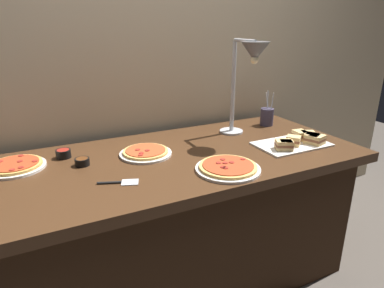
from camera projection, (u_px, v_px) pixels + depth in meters
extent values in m
plane|color=#4C443D|center=(180.00, 278.00, 1.95)|extent=(8.00, 8.00, 0.00)
cube|color=#C6B593|center=(142.00, 57.00, 1.96)|extent=(4.40, 0.04, 2.40)
cube|color=#422816|center=(178.00, 160.00, 1.70)|extent=(1.90, 0.84, 0.05)
cube|color=black|center=(179.00, 225.00, 1.83)|extent=(1.75, 0.74, 0.71)
cylinder|color=#B7BABF|center=(231.00, 131.00, 2.05)|extent=(0.14, 0.14, 0.01)
cylinder|color=#B7BABF|center=(233.00, 87.00, 1.96)|extent=(0.02, 0.02, 0.53)
cylinder|color=#B7BABF|center=(245.00, 41.00, 1.79)|extent=(0.02, 0.19, 0.02)
cone|color=#595B60|center=(255.00, 52.00, 1.73)|extent=(0.15, 0.15, 0.10)
sphere|color=#F9EAB2|center=(254.00, 60.00, 1.74)|extent=(0.04, 0.04, 0.04)
cylinder|color=white|center=(16.00, 167.00, 1.54)|extent=(0.26, 0.26, 0.01)
cylinder|color=gold|center=(15.00, 165.00, 1.54)|extent=(0.23, 0.23, 0.01)
cylinder|color=#AD3D1E|center=(15.00, 163.00, 1.54)|extent=(0.21, 0.21, 0.00)
cylinder|color=maroon|center=(21.00, 156.00, 1.62)|extent=(0.02, 0.02, 0.00)
cylinder|color=maroon|center=(0.00, 161.00, 1.55)|extent=(0.02, 0.02, 0.00)
cylinder|color=maroon|center=(21.00, 167.00, 1.49)|extent=(0.02, 0.02, 0.00)
cylinder|color=maroon|center=(20.00, 161.00, 1.55)|extent=(0.02, 0.02, 0.00)
cylinder|color=maroon|center=(12.00, 170.00, 1.46)|extent=(0.02, 0.02, 0.00)
cylinder|color=maroon|center=(35.00, 161.00, 1.55)|extent=(0.02, 0.02, 0.00)
cylinder|color=white|center=(228.00, 169.00, 1.53)|extent=(0.30, 0.30, 0.01)
cylinder|color=#DBA856|center=(228.00, 167.00, 1.52)|extent=(0.26, 0.26, 0.01)
cylinder|color=#AD3D1E|center=(228.00, 165.00, 1.52)|extent=(0.23, 0.23, 0.00)
cylinder|color=maroon|center=(243.00, 159.00, 1.58)|extent=(0.02, 0.02, 0.00)
cylinder|color=maroon|center=(219.00, 163.00, 1.53)|extent=(0.02, 0.02, 0.00)
cylinder|color=maroon|center=(225.00, 163.00, 1.53)|extent=(0.02, 0.02, 0.00)
cylinder|color=maroon|center=(223.00, 159.00, 1.57)|extent=(0.02, 0.02, 0.00)
cylinder|color=maroon|center=(232.00, 162.00, 1.54)|extent=(0.02, 0.02, 0.00)
cylinder|color=maroon|center=(226.00, 168.00, 1.48)|extent=(0.02, 0.02, 0.00)
cylinder|color=maroon|center=(223.00, 167.00, 1.49)|extent=(0.02, 0.02, 0.00)
cylinder|color=white|center=(146.00, 154.00, 1.70)|extent=(0.26, 0.26, 0.01)
cylinder|color=#DBA856|center=(146.00, 151.00, 1.70)|extent=(0.23, 0.23, 0.01)
cylinder|color=#B74723|center=(146.00, 150.00, 1.70)|extent=(0.20, 0.20, 0.00)
cylinder|color=maroon|center=(141.00, 155.00, 1.62)|extent=(0.02, 0.02, 0.00)
cylinder|color=maroon|center=(141.00, 153.00, 1.65)|extent=(0.02, 0.02, 0.00)
cylinder|color=maroon|center=(138.00, 150.00, 1.69)|extent=(0.02, 0.02, 0.00)
cylinder|color=maroon|center=(147.00, 150.00, 1.68)|extent=(0.02, 0.02, 0.00)
cube|color=white|center=(292.00, 144.00, 1.84)|extent=(0.39, 0.24, 0.01)
cube|color=tan|center=(312.00, 141.00, 1.84)|extent=(0.10, 0.10, 0.02)
cube|color=brown|center=(312.00, 139.00, 1.84)|extent=(0.10, 0.10, 0.01)
cube|color=tan|center=(313.00, 136.00, 1.83)|extent=(0.10, 0.10, 0.02)
cube|color=tan|center=(283.00, 148.00, 1.75)|extent=(0.10, 0.10, 0.02)
cube|color=brown|center=(284.00, 145.00, 1.74)|extent=(0.10, 0.10, 0.01)
cube|color=tan|center=(284.00, 142.00, 1.74)|extent=(0.10, 0.10, 0.02)
cube|color=tan|center=(308.00, 139.00, 1.88)|extent=(0.10, 0.11, 0.02)
cube|color=brown|center=(309.00, 136.00, 1.87)|extent=(0.10, 0.11, 0.01)
cube|color=tan|center=(309.00, 134.00, 1.87)|extent=(0.10, 0.11, 0.02)
cube|color=tan|center=(293.00, 143.00, 1.81)|extent=(0.09, 0.09, 0.02)
cube|color=brown|center=(293.00, 141.00, 1.80)|extent=(0.09, 0.09, 0.01)
cube|color=tan|center=(294.00, 138.00, 1.80)|extent=(0.09, 0.09, 0.02)
cube|color=tan|center=(316.00, 142.00, 1.83)|extent=(0.10, 0.09, 0.02)
cube|color=brown|center=(317.00, 140.00, 1.82)|extent=(0.10, 0.09, 0.01)
cube|color=tan|center=(317.00, 137.00, 1.81)|extent=(0.10, 0.09, 0.02)
cube|color=tan|center=(300.00, 138.00, 1.90)|extent=(0.07, 0.08, 0.02)
cube|color=brown|center=(300.00, 135.00, 1.89)|extent=(0.07, 0.08, 0.01)
cube|color=tan|center=(301.00, 132.00, 1.89)|extent=(0.07, 0.08, 0.02)
cube|color=tan|center=(286.00, 148.00, 1.74)|extent=(0.08, 0.08, 0.02)
cube|color=brown|center=(286.00, 145.00, 1.74)|extent=(0.08, 0.08, 0.01)
cube|color=tan|center=(287.00, 142.00, 1.73)|extent=(0.08, 0.08, 0.02)
cylinder|color=black|center=(63.00, 154.00, 1.66)|extent=(0.07, 0.07, 0.04)
cylinder|color=maroon|center=(63.00, 150.00, 1.66)|extent=(0.06, 0.06, 0.01)
cylinder|color=black|center=(82.00, 162.00, 1.57)|extent=(0.07, 0.07, 0.04)
cylinder|color=#562D14|center=(82.00, 159.00, 1.57)|extent=(0.06, 0.06, 0.01)
cylinder|color=#383347|center=(267.00, 117.00, 2.18)|extent=(0.08, 0.08, 0.11)
cylinder|color=#B7BABF|center=(272.00, 107.00, 2.15)|extent=(0.03, 0.01, 0.18)
cylinder|color=#B7BABF|center=(268.00, 106.00, 2.17)|extent=(0.03, 0.03, 0.18)
cylinder|color=#B7BABF|center=(267.00, 105.00, 2.17)|extent=(0.01, 0.03, 0.19)
cube|color=#B7BABF|center=(130.00, 182.00, 1.41)|extent=(0.09, 0.08, 0.00)
cylinder|color=black|center=(109.00, 183.00, 1.40)|extent=(0.10, 0.05, 0.01)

